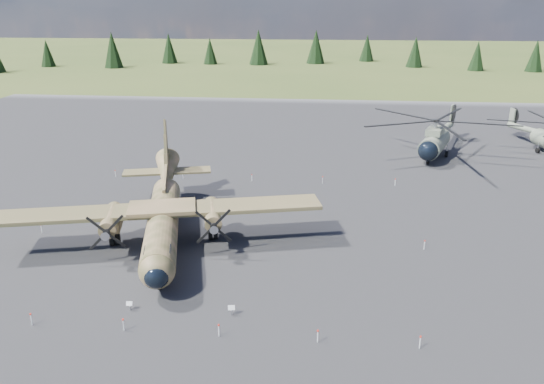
{
  "coord_description": "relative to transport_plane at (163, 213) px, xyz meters",
  "views": [
    {
      "loc": [
        7.95,
        -40.48,
        19.31
      ],
      "look_at": [
        3.7,
        2.0,
        3.88
      ],
      "focal_mm": 35.0,
      "sensor_mm": 36.0,
      "label": 1
    }
  ],
  "objects": [
    {
      "name": "helicopter_near",
      "position": [
        27.56,
        27.97,
        1.16
      ],
      "size": [
        26.29,
        26.29,
        5.16
      ],
      "rotation": [
        0.0,
        0.0,
        -0.37
      ],
      "color": "gray",
      "rests_on": "ground"
    },
    {
      "name": "info_placard_right",
      "position": [
        7.67,
        -10.89,
        -2.03
      ],
      "size": [
        0.48,
        0.26,
        0.72
      ],
      "rotation": [
        0.0,
        0.0,
        0.15
      ],
      "color": "gray",
      "rests_on": "ground"
    },
    {
      "name": "treeline",
      "position": [
        7.79,
        2.96,
        2.27
      ],
      "size": [
        296.45,
        298.16,
        10.96
      ],
      "color": "black",
      "rests_on": "ground"
    },
    {
      "name": "apron",
      "position": [
        5.31,
        10.22,
        -2.5
      ],
      "size": [
        120.0,
        120.0,
        0.04
      ],
      "primitive_type": "cube",
      "color": "#515155",
      "rests_on": "ground"
    },
    {
      "name": "info_placard_left",
      "position": [
        0.86,
        -10.99,
        -2.07
      ],
      "size": [
        0.42,
        0.18,
        0.65
      ],
      "rotation": [
        0.0,
        0.0,
        0.01
      ],
      "color": "gray",
      "rests_on": "ground"
    },
    {
      "name": "barrier_fence",
      "position": [
        4.84,
        0.15,
        -2.0
      ],
      "size": [
        33.12,
        29.62,
        0.85
      ],
      "color": "white",
      "rests_on": "ground"
    },
    {
      "name": "transport_plane",
      "position": [
        0.0,
        0.0,
        0.0
      ],
      "size": [
        26.28,
        23.53,
        8.72
      ],
      "rotation": [
        0.0,
        0.0,
        0.24
      ],
      "color": "#424324",
      "rests_on": "ground"
    },
    {
      "name": "ground",
      "position": [
        5.31,
        0.22,
        -2.5
      ],
      "size": [
        500.0,
        500.0,
        0.0
      ],
      "primitive_type": "plane",
      "color": "#4F5626",
      "rests_on": "ground"
    }
  ]
}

